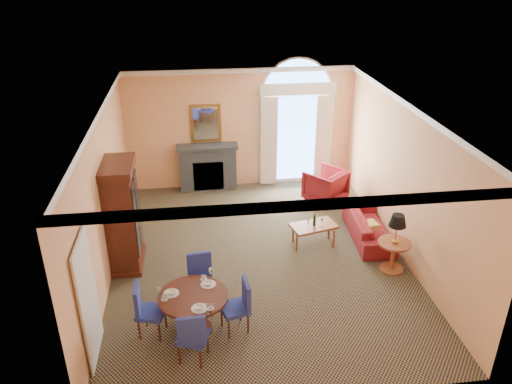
{
  "coord_description": "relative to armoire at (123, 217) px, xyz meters",
  "views": [
    {
      "loc": [
        -1.21,
        -8.79,
        5.83
      ],
      "look_at": [
        0.0,
        0.5,
        1.3
      ],
      "focal_mm": 35.0,
      "sensor_mm": 36.0,
      "label": 1
    }
  ],
  "objects": [
    {
      "name": "sofa",
      "position": [
        5.27,
        0.31,
        -0.79
      ],
      "size": [
        0.88,
        1.98,
        0.57
      ],
      "primitive_type": "imported",
      "rotation": [
        0.0,
        0.0,
        1.51
      ],
      "color": "maroon",
      "rests_on": "ground"
    },
    {
      "name": "armoire",
      "position": [
        0.0,
        0.0,
        0.0
      ],
      "size": [
        0.64,
        1.13,
        2.23
      ],
      "color": "#3C170D",
      "rests_on": "ground"
    },
    {
      "name": "dining_table",
      "position": [
        1.34,
        -2.25,
        -0.53
      ],
      "size": [
        1.16,
        1.16,
        0.93
      ],
      "color": "#3C170D",
      "rests_on": "ground"
    },
    {
      "name": "ground",
      "position": [
        2.72,
        -0.18,
        -1.07
      ],
      "size": [
        7.5,
        7.5,
        0.0
      ],
      "primitive_type": "plane",
      "color": "#111035",
      "rests_on": "ground"
    },
    {
      "name": "dining_chair_south",
      "position": [
        1.31,
        -3.01,
        -0.51
      ],
      "size": [
        0.57,
        0.57,
        0.99
      ],
      "rotation": [
        0.0,
        0.0,
        -0.36
      ],
      "color": "navy",
      "rests_on": "ground"
    },
    {
      "name": "dining_chair_west",
      "position": [
        0.54,
        -2.24,
        -0.51
      ],
      "size": [
        0.54,
        0.54,
        0.99
      ],
      "rotation": [
        0.0,
        0.0,
        -1.84
      ],
      "color": "navy",
      "rests_on": "ground"
    },
    {
      "name": "dining_chair_east",
      "position": [
        2.11,
        -2.33,
        -0.51
      ],
      "size": [
        0.54,
        0.54,
        0.99
      ],
      "rotation": [
        0.0,
        0.0,
        1.85
      ],
      "color": "navy",
      "rests_on": "ground"
    },
    {
      "name": "dining_chair_north",
      "position": [
        1.45,
        -1.48,
        -0.51
      ],
      "size": [
        0.48,
        0.49,
        0.99
      ],
      "rotation": [
        0.0,
        0.0,
        3.09
      ],
      "color": "navy",
      "rests_on": "ground"
    },
    {
      "name": "side_table",
      "position": [
        5.32,
        -0.96,
        -0.3
      ],
      "size": [
        0.65,
        0.65,
        1.24
      ],
      "color": "#98502D",
      "rests_on": "ground"
    },
    {
      "name": "armchair",
      "position": [
        4.78,
        2.29,
        -0.66
      ],
      "size": [
        1.28,
        1.28,
        0.84
      ],
      "primitive_type": "imported",
      "rotation": [
        0.0,
        0.0,
        3.84
      ],
      "color": "maroon",
      "rests_on": "ground"
    },
    {
      "name": "coffee_table",
      "position": [
        3.97,
        0.19,
        -0.63
      ],
      "size": [
        1.07,
        0.75,
        0.79
      ],
      "rotation": [
        0.0,
        0.0,
        0.24
      ],
      "color": "#98502D",
      "rests_on": "ground"
    },
    {
      "name": "room_envelope",
      "position": [
        2.69,
        0.49,
        1.44
      ],
      "size": [
        6.04,
        7.52,
        3.45
      ],
      "color": "#F3AD74",
      "rests_on": "ground"
    }
  ]
}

